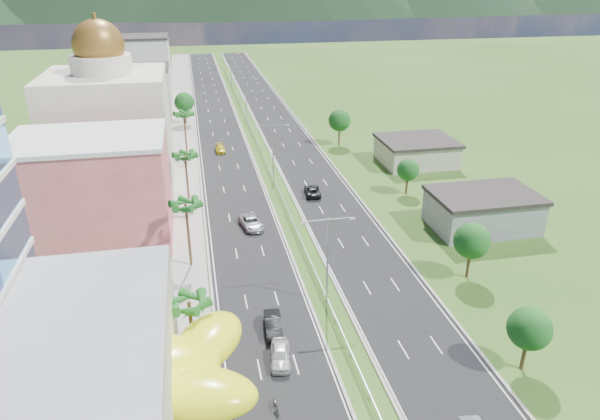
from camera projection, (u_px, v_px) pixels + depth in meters
ground at (351, 357)px, 54.22m from camera, size 500.00×500.00×0.00m
road_left at (219, 127)px, 133.23m from camera, size 11.00×260.00×0.04m
road_right at (278, 124)px, 135.97m from camera, size 11.00×260.00×0.04m
sidewalk_left at (180, 129)px, 131.48m from camera, size 7.00×260.00×0.12m
median_guardrail at (258, 144)px, 118.27m from camera, size 0.10×216.06×0.76m
streetlight_median_b at (328, 252)px, 60.38m from camera, size 6.04×0.25×11.00m
streetlight_median_c at (273, 147)px, 96.11m from camera, size 6.04×0.25×11.00m
streetlight_median_d at (246, 95)px, 136.30m from camera, size 6.04×0.25×11.00m
streetlight_median_e at (231, 66)px, 176.50m from camera, size 6.04×0.25×11.00m
lime_canopy at (138, 372)px, 44.94m from camera, size 18.00×15.00×7.40m
pink_shophouse at (95, 192)px, 74.60m from camera, size 20.00×15.00×15.00m
domed_building at (110, 123)px, 93.56m from camera, size 20.00×20.00×28.70m
midrise_grey at (130, 109)px, 117.45m from camera, size 16.00×15.00×16.00m
midrise_beige at (138, 95)px, 137.72m from camera, size 16.00×15.00×13.00m
midrise_white at (143, 70)px, 157.24m from camera, size 16.00×15.00×18.00m
shed_near at (482, 212)px, 80.65m from camera, size 15.00×10.00×5.00m
shed_far at (416, 152)px, 107.93m from camera, size 14.00×12.00×4.40m
palm_tree_b at (189, 305)px, 50.27m from camera, size 3.60×3.60×8.10m
palm_tree_c at (186, 207)px, 67.55m from camera, size 3.60×3.60×9.60m
palm_tree_d at (185, 157)px, 88.48m from camera, size 3.60×3.60×8.60m
palm_tree_e at (184, 116)px, 110.50m from camera, size 3.60×3.60×9.40m
leafy_tree_lfar at (184, 102)px, 133.95m from camera, size 4.90×4.90×8.05m
leafy_tree_ra at (529, 329)px, 50.72m from camera, size 4.20×4.20×6.90m
leafy_tree_rb at (472, 241)px, 66.29m from camera, size 4.55×4.55×7.47m
leafy_tree_rc at (408, 170)px, 92.18m from camera, size 3.85×3.85×6.33m
leafy_tree_rd at (340, 120)px, 117.75m from camera, size 4.90×4.90×8.05m
mountain_ridge at (270, 15)px, 467.14m from camera, size 860.00×140.00×90.00m
car_white_near_left at (280, 355)px, 53.25m from camera, size 2.64×5.07×1.65m
car_dark_left at (273, 324)px, 57.79m from camera, size 2.06×5.11×1.65m
car_silver_mid_left at (251, 222)px, 81.13m from camera, size 3.73×6.34×1.66m
car_yellow_far_left at (220, 149)px, 114.95m from camera, size 2.09×4.91×1.41m
car_dark_far_right at (313, 191)px, 92.91m from camera, size 3.20×5.82×1.54m
motorcycle at (276, 405)px, 47.33m from camera, size 0.74×2.06×1.30m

